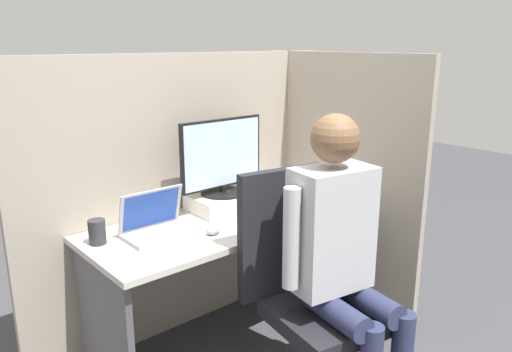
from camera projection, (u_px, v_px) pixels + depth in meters
The scene contains 12 objects.
cubicle_panel_back at pixel (190, 194), 2.80m from camera, with size 1.95×0.04×1.54m.
cubicle_panel_right at pixel (332, 184), 2.98m from camera, with size 0.04×1.23×1.54m.
desk at pixel (227, 250), 2.62m from camera, with size 1.45×0.61×0.71m.
paper_box at pixel (223, 201), 2.71m from camera, with size 0.35×0.25×0.09m.
monitor at pixel (222, 158), 2.65m from camera, with size 0.51×0.24×0.41m.
laptop at pixel (157, 226), 2.35m from camera, with size 0.32×0.21×0.22m.
mouse at pixel (213, 231), 2.36m from camera, with size 0.07×0.05×0.04m.
stapler at pixel (303, 190), 3.00m from camera, with size 0.04×0.15×0.04m.
carrot_toy at pixel (264, 216), 2.54m from camera, with size 0.05×0.15×0.05m.
office_chair at pixel (308, 287), 2.24m from camera, with size 0.54×0.60×1.06m.
person at pixel (342, 248), 2.08m from camera, with size 0.47×0.47×1.33m.
pen_cup at pixel (97, 232), 2.25m from camera, with size 0.08×0.08×0.11m.
Camera 1 is at (-1.47, -1.63, 1.60)m, focal length 35.00 mm.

